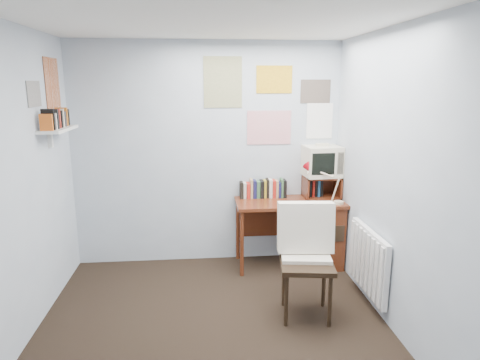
% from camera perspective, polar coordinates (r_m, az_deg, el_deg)
% --- Properties ---
extents(ground, '(3.50, 3.50, 0.00)m').
position_cam_1_polar(ground, '(3.66, -3.36, -21.11)').
color(ground, black).
rests_on(ground, ground).
extents(back_wall, '(3.00, 0.02, 2.50)m').
position_cam_1_polar(back_wall, '(4.85, -4.36, 3.38)').
color(back_wall, silver).
rests_on(back_wall, ground).
extents(right_wall, '(0.02, 3.50, 2.50)m').
position_cam_1_polar(right_wall, '(3.52, 21.55, -1.09)').
color(right_wall, silver).
rests_on(right_wall, ground).
extents(ceiling, '(3.00, 3.50, 0.02)m').
position_cam_1_polar(ceiling, '(3.07, -4.01, 21.37)').
color(ceiling, white).
rests_on(ceiling, back_wall).
extents(desk, '(1.20, 0.55, 0.76)m').
position_cam_1_polar(desk, '(4.97, 9.61, -6.62)').
color(desk, '#592714').
rests_on(desk, ground).
extents(desk_chair, '(0.56, 0.54, 0.98)m').
position_cam_1_polar(desk_chair, '(3.86, 8.90, -11.09)').
color(desk_chair, black).
rests_on(desk_chair, ground).
extents(desk_lamp, '(0.31, 0.28, 0.39)m').
position_cam_1_polar(desk_lamp, '(4.72, 13.11, -0.82)').
color(desk_lamp, red).
rests_on(desk_lamp, desk).
extents(tv_riser, '(0.40, 0.30, 0.25)m').
position_cam_1_polar(tv_riser, '(4.97, 10.81, -0.90)').
color(tv_riser, '#592714').
rests_on(tv_riser, desk).
extents(crt_tv, '(0.42, 0.39, 0.37)m').
position_cam_1_polar(crt_tv, '(4.92, 10.83, 2.68)').
color(crt_tv, beige).
rests_on(crt_tv, tv_riser).
extents(book_row, '(0.60, 0.14, 0.22)m').
position_cam_1_polar(book_row, '(4.90, 3.48, -1.06)').
color(book_row, '#592714').
rests_on(book_row, desk).
extents(radiator, '(0.09, 0.80, 0.60)m').
position_cam_1_polar(radiator, '(4.23, 16.76, -10.30)').
color(radiator, white).
rests_on(radiator, right_wall).
extents(wall_shelf, '(0.20, 0.62, 0.24)m').
position_cam_1_polar(wall_shelf, '(4.36, -23.08, 6.24)').
color(wall_shelf, white).
rests_on(wall_shelf, left_wall).
extents(posters_back, '(1.20, 0.01, 0.90)m').
position_cam_1_polar(posters_back, '(4.85, 3.96, 10.51)').
color(posters_back, white).
rests_on(posters_back, back_wall).
extents(posters_left, '(0.01, 0.70, 0.60)m').
position_cam_1_polar(posters_left, '(4.37, -24.72, 11.12)').
color(posters_left, white).
rests_on(posters_left, left_wall).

